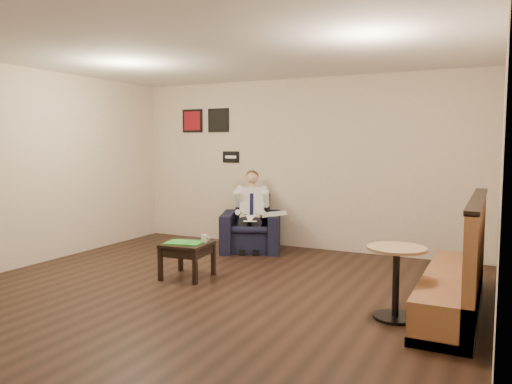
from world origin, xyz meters
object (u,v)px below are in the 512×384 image
at_px(armchair, 251,223).
at_px(green_folder, 184,242).
at_px(side_table, 187,260).
at_px(coffee_mug, 204,238).
at_px(banquette, 453,256).
at_px(seated_man, 251,214).
at_px(cafe_table, 396,283).
at_px(smartphone, 197,240).

relative_size(armchair, green_folder, 2.03).
relative_size(side_table, coffee_mug, 5.79).
xyz_separation_m(coffee_mug, banquette, (3.02, -0.03, 0.08)).
relative_size(armchair, side_table, 1.66).
relative_size(armchair, seated_man, 0.75).
bearing_deg(green_folder, side_table, 37.89).
height_order(armchair, cafe_table, armchair).
relative_size(side_table, green_folder, 1.22).
relative_size(seated_man, side_table, 2.21).
bearing_deg(armchair, side_table, -111.78).
bearing_deg(green_folder, smartphone, 70.23).
bearing_deg(smartphone, armchair, 97.71).
relative_size(coffee_mug, banquette, 0.04).
bearing_deg(seated_man, banquette, -50.05).
relative_size(seated_man, coffee_mug, 12.77).
distance_m(armchair, banquette, 3.67).
distance_m(green_folder, coffee_mug, 0.26).
height_order(seated_man, green_folder, seated_man).
bearing_deg(coffee_mug, armchair, 96.30).
distance_m(banquette, cafe_table, 0.71).
xyz_separation_m(smartphone, banquette, (3.15, -0.06, 0.13)).
xyz_separation_m(side_table, banquette, (3.19, 0.10, 0.36)).
xyz_separation_m(armchair, seated_man, (0.04, -0.11, 0.17)).
bearing_deg(side_table, banquette, 1.84).
bearing_deg(smartphone, green_folder, -103.96).
height_order(armchair, seated_man, seated_man).
bearing_deg(seated_man, side_table, -113.19).
bearing_deg(banquette, side_table, -178.16).
height_order(side_table, green_folder, green_folder).
height_order(side_table, banquette, banquette).
height_order(armchair, smartphone, armchair).
relative_size(seated_man, smartphone, 8.67).
bearing_deg(side_table, green_folder, -142.11).
relative_size(green_folder, coffee_mug, 4.74).
bearing_deg(coffee_mug, smartphone, 167.09).
distance_m(side_table, banquette, 3.21).
relative_size(green_folder, smartphone, 3.21).
distance_m(coffee_mug, smartphone, 0.15).
bearing_deg(armchair, banquette, -51.23).
xyz_separation_m(seated_man, smartphone, (0.01, -1.60, -0.16)).
bearing_deg(side_table, cafe_table, -7.73).
height_order(smartphone, cafe_table, cafe_table).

